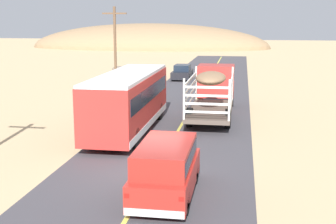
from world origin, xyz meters
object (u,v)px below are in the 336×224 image
object	(u,v)px
power_pole_mid	(115,44)
boulder_near_shoulder	(119,69)
suv_near	(166,167)
bus	(129,100)
car_far	(182,72)
livestock_truck	(214,85)

from	to	relation	value
power_pole_mid	boulder_near_shoulder	world-z (taller)	power_pole_mid
suv_near	bus	bearing A→B (deg)	111.57
boulder_near_shoulder	car_far	bearing A→B (deg)	-32.25
suv_near	power_pole_mid	distance (m)	26.75
power_pole_mid	boulder_near_shoulder	distance (m)	12.42
bus	car_far	world-z (taller)	bus
suv_near	livestock_truck	xyz separation A→B (m)	(0.68, 15.18, 0.70)
suv_near	power_pole_mid	bearing A→B (deg)	109.31
livestock_truck	power_pole_mid	distance (m)	13.88
suv_near	boulder_near_shoulder	bearing A→B (deg)	107.67
bus	power_pole_mid	world-z (taller)	power_pole_mid
car_far	power_pole_mid	world-z (taller)	power_pole_mid
power_pole_mid	boulder_near_shoulder	xyz separation A→B (m)	(-2.88, 11.56, -3.51)
bus	boulder_near_shoulder	distance (m)	28.81
livestock_truck	boulder_near_shoulder	distance (m)	24.83
boulder_near_shoulder	livestock_truck	bearing A→B (deg)	-60.09
power_pole_mid	car_far	bearing A→B (deg)	50.95
car_far	boulder_near_shoulder	bearing A→B (deg)	147.75
car_far	boulder_near_shoulder	size ratio (longest dim) A/B	2.80
bus	car_far	distance (m)	22.52
suv_near	car_far	distance (m)	31.76
bus	car_far	xyz separation A→B (m)	(0.01, 22.50, -1.05)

